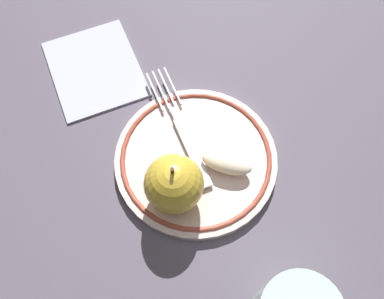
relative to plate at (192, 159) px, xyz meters
name	(u,v)px	position (x,y,z in m)	size (l,w,h in m)	color
ground_plane	(179,153)	(0.01, -0.01, -0.01)	(2.00, 2.00, 0.00)	#564D5B
plate	(192,159)	(0.00, 0.00, 0.00)	(0.19, 0.19, 0.01)	beige
apple_red_whole	(169,184)	(0.03, 0.05, 0.04)	(0.06, 0.06, 0.07)	gold
apple_slice_front	(223,163)	(-0.03, 0.01, 0.02)	(0.06, 0.03, 0.02)	#F8E3C7
fork	(178,128)	(0.02, -0.04, 0.01)	(0.08, 0.17, 0.00)	silver
napkin_folded	(91,68)	(0.13, -0.14, 0.00)	(0.11, 0.14, 0.01)	silver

